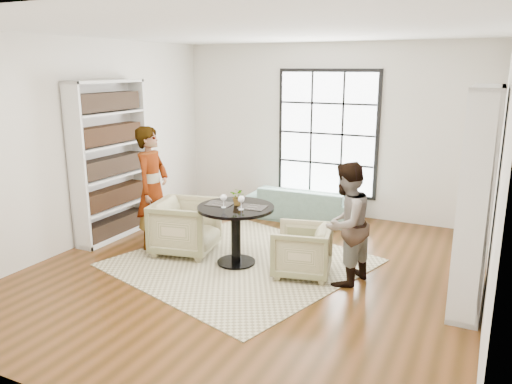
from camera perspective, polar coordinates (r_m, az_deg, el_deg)
The scene contains 16 objects.
ground at distance 6.60m, azimuth -0.34°, elevation -8.97°, with size 6.00×6.00×0.00m, color #5B3315.
room_shell at distance 6.69m, azimuth 1.69°, elevation 2.66°, with size 6.00×6.01×6.00m.
rug at distance 6.84m, azimuth -1.68°, elevation -8.05°, with size 2.87×2.87×0.01m, color #BCB38D.
pedestal_table at distance 6.62m, azimuth -2.32°, elevation -3.51°, with size 1.01×1.01×0.81m.
sofa at distance 8.71m, azimuth 5.61°, elevation -1.28°, with size 1.95×0.76×0.57m, color gray.
armchair_left at distance 7.15m, azimuth -8.04°, elevation -3.95°, with size 0.83×0.85×0.77m, color #C7C68E.
armchair_right at distance 6.38m, azimuth 5.25°, elevation -6.68°, with size 0.70×0.72×0.65m, color tan.
person_left at distance 7.32m, azimuth -11.76°, elevation 0.43°, with size 0.65×0.43×1.78m, color gray.
person_right at distance 6.09m, azimuth 10.20°, elevation -3.63°, with size 0.73×0.57×1.51m, color gray.
placemat_left at distance 6.67m, azimuth -4.15°, elevation -1.36°, with size 0.34×0.26×0.01m, color black.
placemat_right at distance 6.49m, azimuth -0.41°, elevation -1.75°, with size 0.34×0.26×0.01m, color black.
cutlery_left at distance 6.67m, azimuth -4.15°, elevation -1.30°, with size 0.14×0.22×0.01m, color silver, non-canonical shape.
cutlery_right at distance 6.49m, azimuth -0.41°, elevation -1.69°, with size 0.14×0.22×0.01m, color silver, non-canonical shape.
wine_glass_left at distance 6.47m, azimuth -3.74°, elevation -0.69°, with size 0.08×0.08×0.18m.
wine_glass_right at distance 6.37m, azimuth -1.71°, elevation -0.87°, with size 0.08×0.08×0.18m.
flower_centerpiece at distance 6.58m, azimuth -2.00°, elevation -0.53°, with size 0.21×0.18×0.23m, color gray.
Camera 1 is at (2.67, -5.45, 2.58)m, focal length 35.00 mm.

